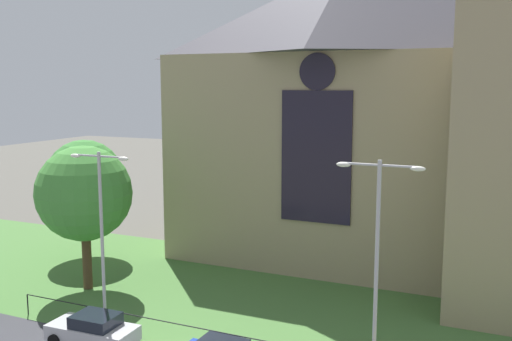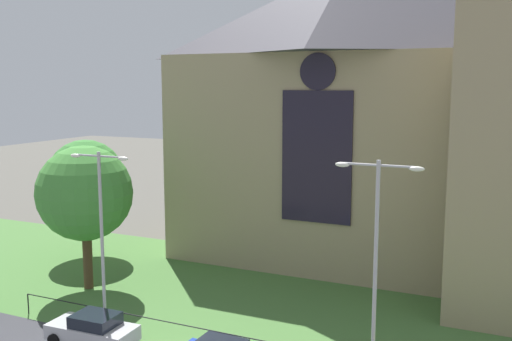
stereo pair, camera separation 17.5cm
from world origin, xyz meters
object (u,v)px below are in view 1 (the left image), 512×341
object	(u,v)px
tree_left_near	(84,194)
streetlamp_far	(377,249)
streetlamp_near	(101,221)
parked_car_silver	(93,330)
church_building	(353,111)
tree_left_far	(85,178)

from	to	relation	value
tree_left_near	streetlamp_far	bearing A→B (deg)	-14.18
streetlamp_near	streetlamp_far	size ratio (longest dim) A/B	0.96
tree_left_near	parked_car_silver	distance (m)	9.47
streetlamp_far	parked_car_silver	distance (m)	13.82
church_building	tree_left_far	xyz separation A→B (m)	(-17.16, -7.01, -4.72)
streetlamp_near	tree_left_far	bearing A→B (deg)	133.74
church_building	streetlamp_near	distance (m)	19.18
tree_left_far	streetlamp_near	size ratio (longest dim) A/B	0.93
tree_left_far	parked_car_silver	size ratio (longest dim) A/B	1.94
tree_left_near	parked_car_silver	size ratio (longest dim) A/B	2.01
church_building	tree_left_near	xyz separation A→B (m)	(-12.61, -12.37, -4.53)
tree_left_near	streetlamp_near	bearing A→B (deg)	-42.73
streetlamp_far	streetlamp_near	bearing A→B (deg)	180.00
tree_left_near	parked_car_silver	xyz separation A→B (m)	(5.39, -5.97, -5.00)
church_building	parked_car_silver	bearing A→B (deg)	-111.49
church_building	tree_left_far	distance (m)	19.13
tree_left_far	streetlamp_far	size ratio (longest dim) A/B	0.89
tree_left_near	streetlamp_near	xyz separation A→B (m)	(4.97, -4.60, -0.14)
tree_left_near	parked_car_silver	bearing A→B (deg)	-47.91
streetlamp_near	parked_car_silver	bearing A→B (deg)	-73.05
tree_left_near	streetlamp_near	distance (m)	6.77
church_building	tree_left_near	bearing A→B (deg)	-135.55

